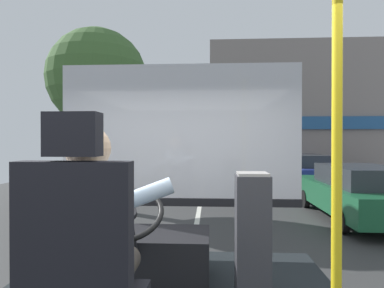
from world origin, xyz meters
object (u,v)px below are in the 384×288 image
(fare_box, at_px, (252,238))
(bus_driver, at_px, (91,233))
(handrail_pole, at_px, (337,157))
(parked_car_charcoal, at_px, (275,163))
(driver_seat, at_px, (83,283))
(steering_console, at_px, (141,255))
(parked_car_blue, at_px, (302,170))
(parked_car_green, at_px, (358,192))

(fare_box, bearing_deg, bus_driver, -135.70)
(handrail_pole, distance_m, parked_car_charcoal, 17.57)
(fare_box, bearing_deg, driver_seat, -132.43)
(driver_seat, height_order, steering_console, driver_seat)
(handrail_pole, relative_size, fare_box, 2.33)
(handrail_pole, relative_size, parked_car_blue, 0.51)
(parked_car_green, height_order, parked_car_blue, parked_car_blue)
(bus_driver, height_order, parked_car_blue, bus_driver)
(driver_seat, relative_size, parked_car_charcoal, 0.32)
(handrail_pole, height_order, parked_car_blue, handrail_pole)
(steering_console, height_order, parked_car_charcoal, steering_console)
(parked_car_charcoal, bearing_deg, parked_car_green, -90.05)
(handrail_pole, bearing_deg, parked_car_green, 65.75)
(parked_car_green, bearing_deg, parked_car_blue, 88.16)
(driver_seat, xyz_separation_m, handrail_pole, (1.10, 0.03, 0.55))
(steering_console, relative_size, parked_car_green, 0.25)
(bus_driver, height_order, steering_console, bus_driver)
(steering_console, bearing_deg, bus_driver, -90.00)
(bus_driver, relative_size, handrail_pole, 0.38)
(handrail_pole, distance_m, parked_car_green, 7.56)
(bus_driver, height_order, handrail_pole, handrail_pole)
(bus_driver, height_order, fare_box, bus_driver)
(bus_driver, distance_m, parked_car_green, 7.97)
(steering_console, bearing_deg, fare_box, -17.96)
(bus_driver, distance_m, fare_box, 1.23)
(steering_console, height_order, parked_car_green, steering_console)
(driver_seat, distance_m, parked_car_blue, 13.16)
(steering_console, distance_m, handrail_pole, 1.83)
(steering_console, xyz_separation_m, fare_box, (0.86, -0.28, 0.24))
(steering_console, height_order, fare_box, fare_box)
(driver_seat, height_order, parked_car_blue, driver_seat)
(bus_driver, relative_size, parked_car_blue, 0.19)
(handrail_pole, xyz_separation_m, fare_box, (-0.25, 0.91, -0.62))
(bus_driver, distance_m, steering_console, 1.22)
(parked_car_green, relative_size, parked_car_blue, 1.03)
(handrail_pole, xyz_separation_m, parked_car_charcoal, (3.08, 17.25, -1.15))
(driver_seat, height_order, bus_driver, driver_seat)
(bus_driver, bearing_deg, parked_car_green, 58.26)
(parked_car_green, bearing_deg, fare_box, -119.29)
(parked_car_blue, bearing_deg, driver_seat, -109.32)
(driver_seat, height_order, parked_car_charcoal, driver_seat)
(driver_seat, xyz_separation_m, steering_console, (-0.00, 1.22, -0.30))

